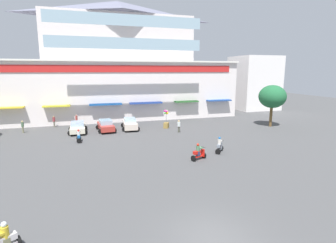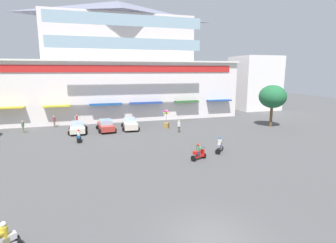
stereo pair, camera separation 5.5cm
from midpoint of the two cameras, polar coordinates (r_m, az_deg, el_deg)
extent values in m
plane|color=#494A4B|center=(24.97, -3.92, -7.31)|extent=(128.00, 128.00, 0.00)
cube|color=white|center=(46.12, -10.27, 6.72)|extent=(38.01, 11.12, 9.12)
cube|color=white|center=(46.83, -10.70, 16.82)|extent=(23.03, 10.01, 7.28)
pyramid|color=slate|center=(47.61, -10.93, 22.75)|extent=(23.49, 10.23, 2.61)
cube|color=red|center=(40.43, -9.51, 11.20)|extent=(34.97, 0.12, 1.00)
cube|color=white|center=(40.41, -9.55, 12.82)|extent=(38.01, 0.70, 0.24)
cube|color=gold|center=(41.28, -31.40, 2.57)|extent=(3.88, 1.10, 0.20)
cube|color=gold|center=(40.16, -23.03, 3.11)|extent=(3.62, 1.10, 0.20)
cube|color=#18509D|center=(39.96, -13.37, 3.65)|extent=(4.68, 1.10, 0.20)
cube|color=#244299|center=(40.75, -4.83, 4.04)|extent=(5.02, 1.10, 0.20)
cube|color=#2D672E|center=(42.61, 3.98, 4.35)|extent=(3.89, 1.10, 0.20)
cube|color=#22468F|center=(44.97, 10.94, 4.53)|extent=(4.17, 1.10, 0.20)
cube|color=#99B7C6|center=(36.21, -8.74, 16.36)|extent=(20.27, 0.08, 1.46)
cube|color=#99B7C6|center=(36.61, -8.88, 20.90)|extent=(20.27, 0.08, 1.46)
cube|color=white|center=(57.65, 18.05, 7.95)|extent=(8.16, 8.00, 10.69)
cylinder|color=brown|center=(40.05, 21.35, 1.12)|extent=(0.38, 0.38, 3.01)
ellipsoid|color=#216037|center=(39.71, 21.63, 5.05)|extent=(3.59, 3.95, 3.20)
cube|color=beige|center=(35.53, -19.01, -1.40)|extent=(1.83, 4.16, 0.63)
cube|color=#A1B7D2|center=(35.42, -19.07, -0.47)|extent=(1.56, 2.09, 0.54)
cylinder|color=black|center=(36.89, -20.32, -1.50)|extent=(0.60, 0.17, 0.60)
cylinder|color=black|center=(36.83, -17.55, -1.35)|extent=(0.60, 0.17, 0.60)
cylinder|color=black|center=(34.38, -20.51, -2.38)|extent=(0.60, 0.17, 0.60)
cylinder|color=black|center=(34.32, -17.54, -2.22)|extent=(0.60, 0.17, 0.60)
cube|color=#AD352C|center=(35.54, -13.37, -1.05)|extent=(2.08, 4.35, 0.68)
cube|color=#94B9CD|center=(35.42, -13.42, -0.07)|extent=(1.66, 2.23, 0.55)
cylinder|color=black|center=(36.77, -14.98, -1.22)|extent=(0.61, 0.22, 0.60)
cylinder|color=black|center=(37.00, -12.33, -1.03)|extent=(0.61, 0.22, 0.60)
cylinder|color=black|center=(34.23, -14.46, -2.09)|extent=(0.61, 0.22, 0.60)
cylinder|color=black|center=(34.47, -11.61, -1.87)|extent=(0.61, 0.22, 0.60)
cube|color=beige|center=(36.09, -8.29, -0.60)|extent=(2.00, 4.53, 0.79)
cube|color=#A5C4D0|center=(35.98, -8.32, 0.37)|extent=(1.62, 2.30, 0.46)
cylinder|color=black|center=(37.45, -9.77, -0.79)|extent=(0.61, 0.20, 0.60)
cylinder|color=black|center=(37.58, -7.14, -0.68)|extent=(0.61, 0.20, 0.60)
cylinder|color=black|center=(34.77, -9.50, -1.69)|extent=(0.61, 0.20, 0.60)
cylinder|color=black|center=(34.91, -6.67, -1.56)|extent=(0.61, 0.20, 0.60)
cylinder|color=black|center=(14.64, -29.73, -21.63)|extent=(0.39, 0.52, 0.52)
cube|color=silver|center=(14.36, -31.44, -20.68)|extent=(0.74, 0.61, 0.28)
cube|color=#747450|center=(14.41, -31.78, -21.17)|extent=(0.40, 0.42, 0.36)
cylinder|color=gold|center=(14.19, -31.97, -19.66)|extent=(0.44, 0.44, 0.51)
sphere|color=silver|center=(14.02, -32.13, -18.36)|extent=(0.25, 0.25, 0.25)
cylinder|color=black|center=(31.65, -18.80, -3.46)|extent=(0.53, 0.17, 0.52)
cylinder|color=black|center=(30.44, -18.75, -4.02)|extent=(0.53, 0.17, 0.52)
cube|color=#19599B|center=(31.03, -18.78, -3.62)|extent=(0.34, 1.11, 0.10)
cube|color=#19599B|center=(30.73, -18.82, -3.08)|extent=(0.34, 0.71, 0.28)
cube|color=#19599B|center=(31.48, -18.82, -3.12)|extent=(0.33, 0.16, 0.66)
cylinder|color=black|center=(31.38, -18.88, -2.16)|extent=(0.52, 0.06, 0.04)
cube|color=#533D4B|center=(30.85, -18.81, -3.25)|extent=(0.33, 0.30, 0.36)
cylinder|color=silver|center=(30.75, -18.85, -2.48)|extent=(0.34, 0.34, 0.49)
sphere|color=red|center=(30.68, -18.90, -1.84)|extent=(0.25, 0.25, 0.25)
cube|color=silver|center=(31.02, -18.87, -2.33)|extent=(0.36, 0.46, 0.10)
cylinder|color=black|center=(24.27, 7.69, -7.28)|extent=(0.34, 0.53, 0.52)
cylinder|color=black|center=(23.35, 5.46, -7.97)|extent=(0.34, 0.53, 0.52)
cube|color=red|center=(23.79, 6.60, -7.48)|extent=(1.19, 0.72, 0.10)
cube|color=red|center=(23.50, 6.21, -6.66)|extent=(0.80, 0.57, 0.28)
cube|color=red|center=(24.10, 7.49, -6.78)|extent=(0.26, 0.35, 0.71)
cylinder|color=black|center=(23.96, 7.56, -5.50)|extent=(0.24, 0.49, 0.04)
cube|color=#2F2D53|center=(23.61, 6.39, -6.89)|extent=(0.38, 0.40, 0.36)
cylinder|color=#4A7B56|center=(23.48, 6.41, -5.88)|extent=(0.42, 0.42, 0.51)
sphere|color=red|center=(23.37, 6.43, -5.02)|extent=(0.25, 0.25, 0.25)
cube|color=#4A7B56|center=(23.68, 6.91, -5.68)|extent=(0.54, 0.49, 0.10)
cylinder|color=black|center=(26.76, 11.30, -5.67)|extent=(0.49, 0.44, 0.52)
cylinder|color=black|center=(25.56, 10.70, -6.44)|extent=(0.49, 0.44, 0.52)
cube|color=slate|center=(26.14, 11.01, -5.92)|extent=(0.93, 1.05, 0.10)
cube|color=slate|center=(25.81, 10.94, -5.17)|extent=(0.69, 0.74, 0.28)
cube|color=slate|center=(26.57, 11.26, -5.21)|extent=(0.34, 0.31, 0.72)
cylinder|color=black|center=(26.44, 11.32, -4.03)|extent=(0.42, 0.36, 0.04)
cube|color=#4B4144|center=(25.93, 10.98, -5.36)|extent=(0.43, 0.42, 0.36)
cylinder|color=beige|center=(25.81, 11.01, -4.38)|extent=(0.45, 0.45, 0.56)
sphere|color=#205FA3|center=(25.71, 11.05, -3.54)|extent=(0.25, 0.25, 0.25)
cube|color=beige|center=(26.07, 11.15, -4.17)|extent=(0.54, 0.56, 0.10)
cylinder|color=#4B4D3F|center=(33.90, 2.32, -1.72)|extent=(0.31, 0.31, 0.78)
cylinder|color=silver|center=(33.75, 2.32, -0.58)|extent=(0.50, 0.50, 0.59)
sphere|color=tan|center=(33.67, 2.33, 0.11)|extent=(0.23, 0.23, 0.23)
cylinder|color=#757355|center=(38.27, -28.94, -1.59)|extent=(0.27, 0.27, 0.83)
cylinder|color=#466346|center=(38.14, -29.03, -0.58)|extent=(0.43, 0.43, 0.55)
sphere|color=tan|center=(38.08, -29.09, -0.01)|extent=(0.21, 0.21, 0.21)
cylinder|color=slate|center=(40.35, -23.46, -0.55)|extent=(0.25, 0.25, 0.82)
cylinder|color=#90373C|center=(40.23, -23.53, 0.43)|extent=(0.41, 0.41, 0.58)
sphere|color=tan|center=(40.16, -23.58, 0.98)|extent=(0.21, 0.21, 0.21)
cylinder|color=#585147|center=(39.83, -19.19, -0.36)|extent=(0.27, 0.27, 0.86)
cylinder|color=#993630|center=(39.70, -19.26, 0.69)|extent=(0.43, 0.43, 0.62)
sphere|color=tan|center=(39.63, -19.29, 1.28)|extent=(0.21, 0.21, 0.21)
cube|color=olive|center=(36.46, -0.43, -0.83)|extent=(0.97, 1.08, 0.75)
cylinder|color=#4C4C4C|center=(36.28, -0.43, 0.68)|extent=(0.04, 0.04, 1.20)
sphere|color=#DE3797|center=(36.17, -0.29, 2.15)|extent=(0.37, 0.37, 0.37)
sphere|color=#54D051|center=(36.39, -0.28, 2.27)|extent=(0.36, 0.36, 0.36)
sphere|color=#EB329C|center=(36.30, -0.59, 2.08)|extent=(0.38, 0.38, 0.38)
sphere|color=#E02C8F|center=(36.16, -0.69, 2.28)|extent=(0.35, 0.35, 0.35)
sphere|color=#50BE4D|center=(35.95, -0.72, 1.84)|extent=(0.30, 0.30, 0.30)
sphere|color=#E4368E|center=(35.90, -0.47, 2.21)|extent=(0.31, 0.31, 0.31)
sphere|color=yellow|center=(36.10, -0.25, 1.87)|extent=(0.39, 0.39, 0.39)
camera|label=1|loc=(0.03, -90.06, -0.01)|focal=28.14mm
camera|label=2|loc=(0.03, 89.94, 0.01)|focal=28.14mm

